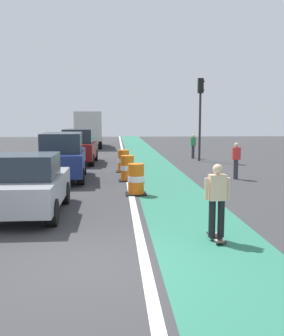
# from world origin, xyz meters

# --- Properties ---
(ground_plane) EXTENTS (100.00, 100.00, 0.00)m
(ground_plane) POSITION_xyz_m (0.00, 0.00, 0.00)
(ground_plane) COLOR #38383A
(bike_lane_strip) EXTENTS (2.50, 80.00, 0.01)m
(bike_lane_strip) POSITION_xyz_m (2.40, 12.00, 0.00)
(bike_lane_strip) COLOR #2D755B
(bike_lane_strip) RESTS_ON ground
(lane_divider_stripe) EXTENTS (0.20, 80.00, 0.01)m
(lane_divider_stripe) POSITION_xyz_m (0.90, 12.00, 0.01)
(lane_divider_stripe) COLOR silver
(lane_divider_stripe) RESTS_ON ground
(skateboarder_on_lane) EXTENTS (0.57, 0.81, 1.69)m
(skateboarder_on_lane) POSITION_xyz_m (2.56, 1.37, 0.91)
(skateboarder_on_lane) COLOR black
(skateboarder_on_lane) RESTS_ON ground
(parked_sedan_nearest) EXTENTS (1.95, 4.12, 1.70)m
(parked_sedan_nearest) POSITION_xyz_m (-2.05, 4.00, 0.83)
(parked_sedan_nearest) COLOR #9EA0A5
(parked_sedan_nearest) RESTS_ON ground
(parked_suv_second) EXTENTS (2.10, 4.69, 2.04)m
(parked_suv_second) POSITION_xyz_m (-1.93, 10.17, 1.04)
(parked_suv_second) COLOR navy
(parked_suv_second) RESTS_ON ground
(parked_suv_third) EXTENTS (1.99, 4.63, 2.04)m
(parked_suv_third) POSITION_xyz_m (-1.78, 16.36, 1.04)
(parked_suv_third) COLOR maroon
(parked_suv_third) RESTS_ON ground
(traffic_barrel_front) EXTENTS (0.73, 0.73, 1.09)m
(traffic_barrel_front) POSITION_xyz_m (1.07, 6.63, 0.53)
(traffic_barrel_front) COLOR orange
(traffic_barrel_front) RESTS_ON ground
(traffic_barrel_mid) EXTENTS (0.73, 0.73, 1.09)m
(traffic_barrel_mid) POSITION_xyz_m (0.86, 9.65, 0.53)
(traffic_barrel_mid) COLOR orange
(traffic_barrel_mid) RESTS_ON ground
(traffic_barrel_back) EXTENTS (0.73, 0.73, 1.09)m
(traffic_barrel_back) POSITION_xyz_m (0.75, 12.52, 0.53)
(traffic_barrel_back) COLOR orange
(traffic_barrel_back) RESTS_ON ground
(delivery_truck_down_block) EXTENTS (2.66, 7.70, 3.23)m
(delivery_truck_down_block) POSITION_xyz_m (-2.13, 29.52, 1.85)
(delivery_truck_down_block) COLOR beige
(delivery_truck_down_block) RESTS_ON ground
(traffic_light_corner) EXTENTS (0.41, 0.32, 5.10)m
(traffic_light_corner) POSITION_xyz_m (5.61, 17.18, 3.50)
(traffic_light_corner) COLOR #2D2D2D
(traffic_light_corner) RESTS_ON ground
(pedestrian_crossing) EXTENTS (0.34, 0.20, 1.61)m
(pedestrian_crossing) POSITION_xyz_m (5.63, 9.82, 0.86)
(pedestrian_crossing) COLOR #33333D
(pedestrian_crossing) RESTS_ON ground
(pedestrian_waiting) EXTENTS (0.34, 0.20, 1.61)m
(pedestrian_waiting) POSITION_xyz_m (5.51, 18.70, 0.86)
(pedestrian_waiting) COLOR #33333D
(pedestrian_waiting) RESTS_ON ground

